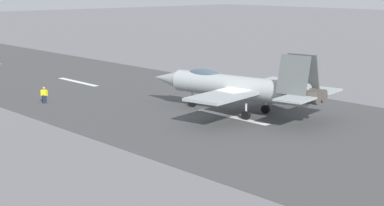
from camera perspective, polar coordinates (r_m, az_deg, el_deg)
name	(u,v)px	position (r m, az deg, el deg)	size (l,w,h in m)	color
ground_plane	(234,117)	(51.95, 3.93, -1.36)	(400.00, 400.00, 0.00)	slate
runway_strip	(234,117)	(51.94, 3.95, -1.35)	(240.00, 26.00, 0.02)	#434444
fighter_jet	(238,86)	(52.99, 4.30, 1.57)	(18.12, 14.53, 5.64)	#9CA3A5
crew_person	(44,95)	(59.46, -13.69, 0.72)	(0.54, 0.50, 1.58)	#1E2338
marker_cone_mid	(252,85)	(67.00, 5.65, 1.69)	(0.44, 0.44, 0.55)	orange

